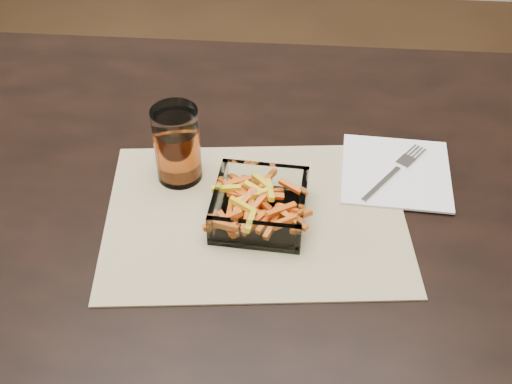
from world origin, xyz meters
TOP-DOWN VIEW (x-y plane):
  - dining_table at (0.00, 0.00)m, footprint 1.60×0.90m
  - placemat at (0.04, -0.07)m, footprint 0.48×0.38m
  - glass_bowl at (0.04, -0.07)m, footprint 0.14×0.14m
  - tumbler at (-0.09, 0.01)m, footprint 0.07×0.07m
  - napkin at (0.25, 0.05)m, footprint 0.18×0.18m
  - fork at (0.25, 0.05)m, footprint 0.12×0.15m

SIDE VIEW (x-z plane):
  - dining_table at x=0.00m, z-range 0.29..1.04m
  - placemat at x=0.04m, z-range 0.75..0.75m
  - napkin at x=0.25m, z-range 0.75..0.76m
  - fork at x=0.25m, z-range 0.76..0.76m
  - glass_bowl at x=0.04m, z-range 0.75..0.80m
  - tumbler at x=-0.09m, z-range 0.75..0.88m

